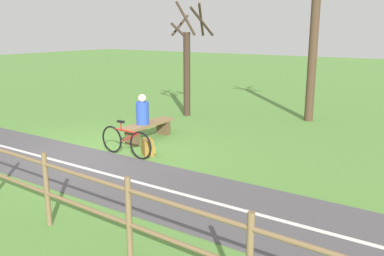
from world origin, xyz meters
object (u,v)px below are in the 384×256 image
object	(u,v)px
backpack	(148,147)
tree_near_bench	(188,64)
bicycle	(126,141)
tree_by_path	(314,47)
person_seated	(142,111)
bench	(148,128)

from	to	relation	value
backpack	tree_near_bench	distance (m)	5.17
bicycle	tree_by_path	bearing A→B (deg)	71.76
backpack	tree_by_path	bearing A→B (deg)	162.23
person_seated	tree_near_bench	size ratio (longest dim) A/B	0.21
person_seated	tree_by_path	bearing A→B (deg)	149.59
bicycle	tree_near_bench	xyz separation A→B (m)	(-4.84, -1.51, 1.46)
backpack	tree_near_bench	world-z (taller)	tree_near_bench
bicycle	tree_by_path	distance (m)	7.19
backpack	person_seated	bearing A→B (deg)	-134.35
person_seated	tree_by_path	distance (m)	6.16
tree_by_path	bicycle	bearing A→B (deg)	-20.29
bench	tree_by_path	xyz separation A→B (m)	(-4.94, 2.93, 2.14)
bench	bicycle	bearing A→B (deg)	19.09
tree_near_bench	tree_by_path	world-z (taller)	tree_by_path
person_seated	bicycle	bearing A→B (deg)	22.28
bench	tree_near_bench	bearing A→B (deg)	-164.82
backpack	tree_near_bench	bearing A→B (deg)	-156.83
bench	bicycle	distance (m)	1.61
bicycle	tree_near_bench	size ratio (longest dim) A/B	0.42
backpack	tree_near_bench	size ratio (longest dim) A/B	0.11
tree_near_bench	tree_by_path	bearing A→B (deg)	112.43
person_seated	tree_near_bench	bearing A→B (deg)	-165.78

